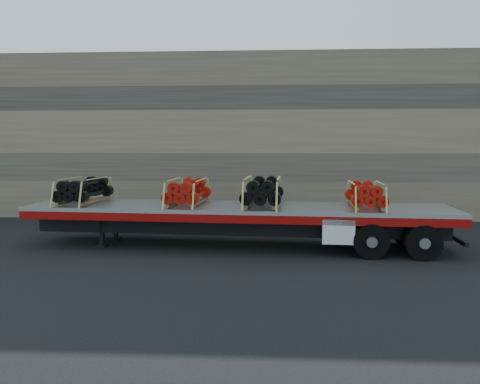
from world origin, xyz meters
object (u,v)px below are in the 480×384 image
object	(u,v)px
bundle_front	(84,191)
bundle_midrear	(263,192)
trailer	(238,226)
bundle_rear	(365,195)
bundle_midfront	(188,192)

from	to	relation	value
bundle_front	bundle_midrear	xyz separation A→B (m)	(5.74, -0.38, 0.03)
trailer	bundle_front	xyz separation A→B (m)	(-4.96, 0.33, 1.03)
bundle_midrear	bundle_rear	size ratio (longest dim) A/B	1.16
bundle_rear	trailer	bearing A→B (deg)	-180.00
trailer	bundle_front	distance (m)	5.07
bundle_midfront	bundle_rear	size ratio (longest dim) A/B	1.06
bundle_midrear	bundle_front	bearing A→B (deg)	180.00
bundle_midfront	bundle_midrear	world-z (taller)	bundle_midrear
bundle_front	bundle_midfront	distance (m)	3.40
bundle_front	bundle_midrear	distance (m)	5.76
bundle_front	bundle_midfront	bearing A→B (deg)	-0.00
trailer	bundle_midfront	world-z (taller)	bundle_midfront
bundle_midrear	trailer	bearing A→B (deg)	-180.00
trailer	bundle_midrear	bearing A→B (deg)	0.00
bundle_midfront	bundle_midrear	bearing A→B (deg)	0.00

